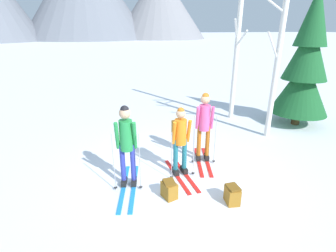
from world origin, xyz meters
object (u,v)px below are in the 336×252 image
(skier_in_pink, at_px, (204,124))
(birch_tree_tall, at_px, (237,44))
(birch_tree_slender, at_px, (277,63))
(pine_tree_near, at_px, (306,65))
(backpack_on_snow_front, at_px, (169,189))
(skier_in_green, at_px, (127,143))
(backpack_on_snow_beside, at_px, (232,195))
(skier_in_orange, at_px, (180,138))

(skier_in_pink, bearing_deg, birch_tree_tall, 50.24)
(birch_tree_slender, bearing_deg, pine_tree_near, 21.66)
(birch_tree_tall, height_order, backpack_on_snow_front, birch_tree_tall)
(pine_tree_near, bearing_deg, skier_in_green, -160.34)
(birch_tree_slender, bearing_deg, skier_in_green, -161.08)
(skier_in_pink, height_order, pine_tree_near, pine_tree_near)
(birch_tree_tall, bearing_deg, birch_tree_slender, -83.36)
(skier_in_green, distance_m, backpack_on_snow_beside, 2.38)
(skier_in_pink, height_order, birch_tree_tall, birch_tree_tall)
(skier_in_orange, bearing_deg, skier_in_pink, 30.32)
(skier_in_orange, xyz_separation_m, skier_in_pink, (0.79, 0.46, 0.09))
(skier_in_green, distance_m, birch_tree_slender, 5.10)
(skier_in_orange, height_order, skier_in_pink, skier_in_pink)
(backpack_on_snow_beside, bearing_deg, skier_in_green, 148.29)
(skier_in_pink, distance_m, birch_tree_slender, 3.10)
(birch_tree_tall, bearing_deg, pine_tree_near, -33.65)
(skier_in_orange, height_order, backpack_on_snow_beside, skier_in_orange)
(pine_tree_near, bearing_deg, backpack_on_snow_front, -152.44)
(skier_in_green, relative_size, birch_tree_slender, 0.41)
(backpack_on_snow_front, bearing_deg, skier_in_green, 138.18)
(birch_tree_tall, height_order, birch_tree_slender, birch_tree_tall)
(backpack_on_snow_beside, bearing_deg, birch_tree_slender, 44.95)
(skier_in_orange, xyz_separation_m, backpack_on_snow_beside, (0.66, -1.35, -0.74))
(skier_in_green, xyz_separation_m, backpack_on_snow_front, (0.74, -0.66, -0.84))
(skier_in_green, height_order, skier_in_pink, skier_in_green)
(birch_tree_tall, bearing_deg, backpack_on_snow_beside, -118.41)
(pine_tree_near, height_order, backpack_on_snow_beside, pine_tree_near)
(pine_tree_near, relative_size, birch_tree_slender, 1.01)
(skier_in_green, height_order, birch_tree_slender, birch_tree_slender)
(pine_tree_near, distance_m, birch_tree_tall, 2.38)
(backpack_on_snow_front, distance_m, backpack_on_snow_beside, 1.26)
(skier_in_pink, height_order, birch_tree_slender, birch_tree_slender)
(birch_tree_slender, relative_size, backpack_on_snow_beside, 11.94)
(skier_in_green, bearing_deg, birch_tree_slender, 18.92)
(skier_in_green, xyz_separation_m, birch_tree_tall, (4.44, 3.54, 1.71))
(pine_tree_near, distance_m, birch_tree_slender, 1.83)
(skier_in_pink, xyz_separation_m, backpack_on_snow_beside, (-0.13, -1.81, -0.83))
(pine_tree_near, bearing_deg, skier_in_pink, -159.32)
(skier_in_green, xyz_separation_m, skier_in_orange, (1.24, 0.18, -0.10))
(backpack_on_snow_front, bearing_deg, pine_tree_near, 27.56)
(backpack_on_snow_beside, bearing_deg, skier_in_orange, 116.02)
(skier_in_green, height_order, skier_in_orange, skier_in_green)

